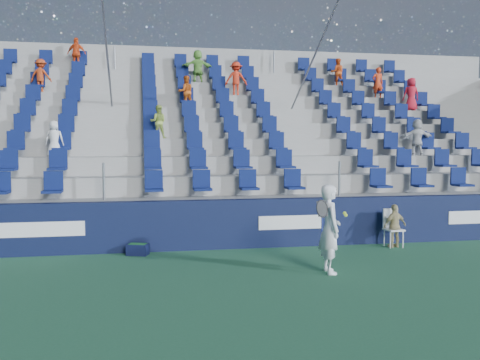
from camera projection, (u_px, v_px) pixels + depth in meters
name	position (u px, v px, depth m)	size (l,w,h in m)	color
ground	(257.00, 281.00, 10.02)	(70.00, 70.00, 0.00)	#2A6441
sponsor_wall	(229.00, 224.00, 13.07)	(24.00, 0.32, 1.20)	#0E1535
grandstand	(204.00, 156.00, 17.96)	(24.00, 8.17, 6.63)	#989893
tennis_player	(330.00, 229.00, 10.57)	(0.69, 0.67, 1.77)	white
line_judge_chair	(392.00, 225.00, 13.32)	(0.45, 0.46, 0.94)	white
line_judge	(395.00, 226.00, 13.18)	(0.63, 0.26, 1.07)	tan
ball_bin	(138.00, 249.00, 12.31)	(0.54, 0.45, 0.26)	#0E1335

